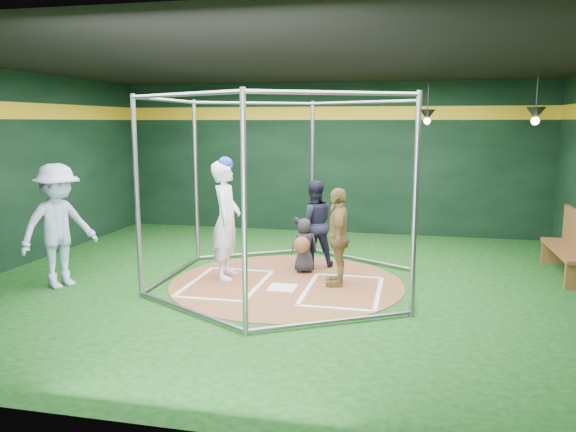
% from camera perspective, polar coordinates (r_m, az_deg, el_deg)
% --- Properties ---
extents(room_shell, '(10.10, 9.10, 3.53)m').
position_cam_1_polar(room_shell, '(8.89, -0.13, 4.06)').
color(room_shell, '#0C360C').
rests_on(room_shell, ground).
extents(clay_disc, '(3.80, 3.80, 0.01)m').
position_cam_1_polar(clay_disc, '(9.22, -0.14, -6.82)').
color(clay_disc, brown).
rests_on(clay_disc, ground).
extents(home_plate, '(0.43, 0.43, 0.01)m').
position_cam_1_polar(home_plate, '(8.93, -0.56, -7.28)').
color(home_plate, white).
rests_on(home_plate, clay_disc).
extents(batter_box_left, '(1.17, 1.77, 0.01)m').
position_cam_1_polar(batter_box_left, '(9.23, -6.28, -6.78)').
color(batter_box_left, white).
rests_on(batter_box_left, clay_disc).
extents(batter_box_right, '(1.17, 1.77, 0.01)m').
position_cam_1_polar(batter_box_right, '(8.82, 5.58, -7.55)').
color(batter_box_right, white).
rests_on(batter_box_right, clay_disc).
extents(batting_cage, '(4.05, 4.67, 3.00)m').
position_cam_1_polar(batting_cage, '(8.91, -0.14, 2.43)').
color(batting_cage, gray).
rests_on(batting_cage, ground).
extents(pendant_lamp_near, '(0.34, 0.34, 0.90)m').
position_cam_1_polar(pendant_lamp_near, '(12.23, 13.98, 9.91)').
color(pendant_lamp_near, black).
rests_on(pendant_lamp_near, room_shell).
extents(pendant_lamp_far, '(0.34, 0.34, 0.90)m').
position_cam_1_polar(pendant_lamp_far, '(10.82, 23.86, 9.47)').
color(pendant_lamp_far, black).
rests_on(pendant_lamp_far, room_shell).
extents(batter_figure, '(0.56, 0.77, 2.03)m').
position_cam_1_polar(batter_figure, '(9.34, -6.29, -0.28)').
color(batter_figure, white).
rests_on(batter_figure, clay_disc).
extents(visitor_leopard, '(0.49, 0.96, 1.57)m').
position_cam_1_polar(visitor_leopard, '(8.96, 5.11, -2.11)').
color(visitor_leopard, '#A48A46').
rests_on(visitor_leopard, clay_disc).
extents(catcher_figure, '(0.53, 0.61, 0.95)m').
position_cam_1_polar(catcher_figure, '(9.72, 1.63, -2.99)').
color(catcher_figure, black).
rests_on(catcher_figure, clay_disc).
extents(umpire, '(0.93, 0.84, 1.57)m').
position_cam_1_polar(umpire, '(10.09, 2.61, -0.78)').
color(umpire, black).
rests_on(umpire, clay_disc).
extents(bystander_blue, '(1.21, 1.46, 1.96)m').
position_cam_1_polar(bystander_blue, '(9.55, -22.29, -0.95)').
color(bystander_blue, '#9BAECD').
rests_on(bystander_blue, ground).
extents(dugout_bench, '(0.44, 1.90, 1.11)m').
position_cam_1_polar(dugout_bench, '(10.67, 26.93, -2.52)').
color(dugout_bench, brown).
rests_on(dugout_bench, ground).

